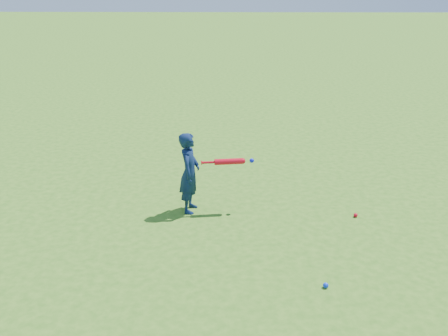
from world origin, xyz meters
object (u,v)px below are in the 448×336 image
child (190,173)px  ground_ball_blue (326,285)px  ground_ball_red (356,215)px  bat_swing (231,161)px

child → ground_ball_blue: size_ratio=18.99×
ground_ball_red → bat_swing: 1.96m
child → ground_ball_red: bearing=-87.0°
child → bat_swing: (0.60, 0.03, 0.17)m
ground_ball_red → bat_swing: bearing=173.4°
ground_ball_red → child: bearing=175.8°
ground_ball_blue → child: bearing=131.0°
ground_ball_red → ground_ball_blue: size_ratio=0.95×
ground_ball_red → ground_ball_blue: (-0.73, -1.75, 0.00)m
child → ground_ball_blue: (1.67, -1.92, -0.57)m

